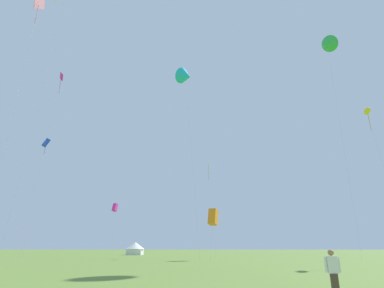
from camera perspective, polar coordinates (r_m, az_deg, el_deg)
The scene contains 11 objects.
kite_magenta_box at distance 62.68m, azimuth -14.29°, elevation -11.50°, with size 1.09×2.35×9.94m.
kite_green_delta at distance 62.61m, azimuth 24.05°, elevation 16.71°, with size 4.82×4.67×38.43m.
kite_magenta_diamond at distance 56.74m, azimuth -23.63°, elevation 10.30°, with size 2.04×2.19×30.15m.
kite_yellow_parafoil at distance 50.71m, azimuth 30.11°, elevation 5.31°, with size 1.49×2.83×20.78m.
kite_cyan_delta at distance 53.53m, azimuth -1.20°, elevation 12.62°, with size 4.38×4.21×31.46m.
kite_blue_box at distance 63.12m, azimuth -25.78°, elevation 0.16°, with size 1.56×2.55×21.19m.
kite_orange_box at distance 47.15m, azimuth 3.97°, elevation -13.53°, with size 1.71×2.53×7.33m.
kite_white_diamond at distance 61.88m, azimuth 3.13°, elevation -4.37°, with size 1.13×2.47×18.64m.
kite_pink_diamond at distance 40.94m, azimuth -26.91°, elevation 22.27°, with size 0.85×2.31×29.06m.
person_spectator at distance 13.14m, azimuth 25.13°, elevation -21.41°, with size 0.57×0.28×1.73m.
festival_tent_right at distance 76.00m, azimuth -10.66°, elevation -18.64°, with size 4.35×4.35×2.83m.
Camera 1 is at (1.63, -5.90, 1.83)m, focal length 28.35 mm.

